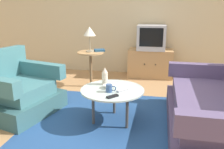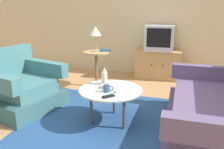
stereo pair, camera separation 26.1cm
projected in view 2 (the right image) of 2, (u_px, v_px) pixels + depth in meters
ground_plane at (101, 124)px, 2.94m from camera, size 16.00×16.00×0.00m
back_wall at (138, 9)px, 4.87m from camera, size 9.00×0.12×2.70m
area_rug at (111, 121)px, 3.02m from camera, size 2.10×1.93×0.00m
armchair at (20, 89)px, 3.34m from camera, size 1.11×1.15×0.84m
couch at (219, 115)px, 2.56m from camera, size 1.03×1.87×0.88m
coffee_table at (110, 92)px, 2.91m from camera, size 0.78×0.78×0.44m
side_table at (96, 62)px, 4.22m from camera, size 0.46×0.46×0.64m
tv_stand at (158, 64)px, 4.76m from camera, size 0.89×0.45×0.57m
television at (159, 38)px, 4.60m from camera, size 0.55×0.47×0.49m
table_lamp at (95, 32)px, 4.08m from camera, size 0.21×0.21×0.44m
vase at (104, 76)px, 3.05m from camera, size 0.08×0.08×0.23m
mug at (107, 88)px, 2.79m from camera, size 0.13×0.08×0.09m
bowl at (108, 86)px, 2.93m from camera, size 0.15×0.15×0.04m
tv_remote_dark at (109, 96)px, 2.64m from camera, size 0.13×0.14×0.02m
tv_remote_silver at (120, 91)px, 2.81m from camera, size 0.13×0.14×0.02m
book at (105, 50)px, 4.21m from camera, size 0.22×0.19×0.03m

